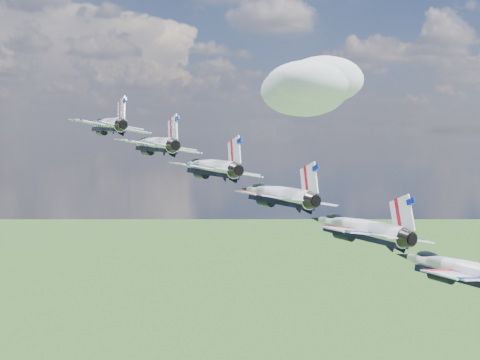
{
  "coord_description": "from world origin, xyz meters",
  "views": [
    {
      "loc": [
        -20.16,
        -67.95,
        146.92
      ],
      "look_at": [
        -12.19,
        0.98,
        141.24
      ],
      "focal_mm": 45.0,
      "sensor_mm": 36.0,
      "label": 1
    }
  ],
  "objects_px": {
    "jet_3": "(275,194)",
    "jet_5": "(457,269)",
    "jet_4": "(356,228)",
    "jet_2": "(208,167)",
    "jet_1": "(153,144)",
    "jet_0": "(106,125)"
  },
  "relations": [
    {
      "from": "jet_5",
      "to": "jet_4",
      "type": "bearing_deg",
      "value": 108.97
    },
    {
      "from": "jet_5",
      "to": "jet_2",
      "type": "bearing_deg",
      "value": 108.97
    },
    {
      "from": "jet_0",
      "to": "jet_5",
      "type": "relative_size",
      "value": 1.0
    },
    {
      "from": "jet_2",
      "to": "jet_4",
      "type": "xyz_separation_m",
      "value": [
        13.69,
        -15.37,
        -5.21
      ]
    },
    {
      "from": "jet_2",
      "to": "jet_5",
      "type": "xyz_separation_m",
      "value": [
        20.54,
        -23.06,
        -7.81
      ]
    },
    {
      "from": "jet_4",
      "to": "jet_5",
      "type": "xyz_separation_m",
      "value": [
        6.85,
        -7.69,
        -2.6
      ]
    },
    {
      "from": "jet_3",
      "to": "jet_1",
      "type": "bearing_deg",
      "value": 108.97
    },
    {
      "from": "jet_1",
      "to": "jet_3",
      "type": "xyz_separation_m",
      "value": [
        13.69,
        -15.37,
        -5.21
      ]
    },
    {
      "from": "jet_1",
      "to": "jet_4",
      "type": "height_order",
      "value": "jet_1"
    },
    {
      "from": "jet_3",
      "to": "jet_5",
      "type": "relative_size",
      "value": 1.0
    },
    {
      "from": "jet_1",
      "to": "jet_4",
      "type": "bearing_deg",
      "value": -71.03
    },
    {
      "from": "jet_4",
      "to": "jet_5",
      "type": "height_order",
      "value": "jet_4"
    },
    {
      "from": "jet_5",
      "to": "jet_1",
      "type": "bearing_deg",
      "value": 108.97
    },
    {
      "from": "jet_1",
      "to": "jet_3",
      "type": "relative_size",
      "value": 1.0
    },
    {
      "from": "jet_1",
      "to": "jet_0",
      "type": "bearing_deg",
      "value": 108.97
    },
    {
      "from": "jet_0",
      "to": "jet_3",
      "type": "bearing_deg",
      "value": -71.03
    },
    {
      "from": "jet_1",
      "to": "jet_3",
      "type": "bearing_deg",
      "value": -71.03
    },
    {
      "from": "jet_2",
      "to": "jet_3",
      "type": "xyz_separation_m",
      "value": [
        6.85,
        -7.69,
        -2.6
      ]
    },
    {
      "from": "jet_1",
      "to": "jet_3",
      "type": "distance_m",
      "value": 21.24
    },
    {
      "from": "jet_2",
      "to": "jet_4",
      "type": "bearing_deg",
      "value": -71.03
    },
    {
      "from": "jet_3",
      "to": "jet_5",
      "type": "height_order",
      "value": "jet_3"
    },
    {
      "from": "jet_0",
      "to": "jet_5",
      "type": "distance_m",
      "value": 53.09
    }
  ]
}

